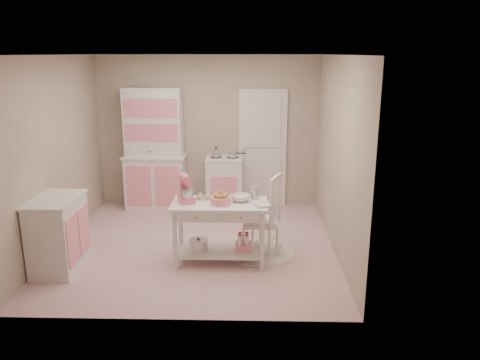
% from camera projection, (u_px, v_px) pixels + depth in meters
% --- Properties ---
extents(room_shell, '(3.84, 3.84, 2.62)m').
position_uv_depth(room_shell, '(194.00, 129.00, 6.16)').
color(room_shell, '#CE818B').
rests_on(room_shell, ground).
extents(door, '(0.82, 0.05, 2.04)m').
position_uv_depth(door, '(263.00, 149.00, 8.10)').
color(door, white).
rests_on(door, ground).
extents(hutch, '(1.06, 0.50, 2.08)m').
position_uv_depth(hutch, '(154.00, 149.00, 7.94)').
color(hutch, white).
rests_on(hutch, ground).
extents(stove, '(0.62, 0.57, 0.92)m').
position_uv_depth(stove, '(225.00, 183.00, 8.02)').
color(stove, white).
rests_on(stove, ground).
extents(base_cabinet, '(0.54, 0.84, 0.92)m').
position_uv_depth(base_cabinet, '(58.00, 234.00, 5.78)').
color(base_cabinet, white).
rests_on(base_cabinet, ground).
extents(lace_rug, '(0.92, 0.92, 0.01)m').
position_uv_depth(lace_rug, '(260.00, 252.00, 6.36)').
color(lace_rug, white).
rests_on(lace_rug, ground).
extents(rocking_chair, '(0.70, 0.84, 1.10)m').
position_uv_depth(rocking_chair, '(261.00, 214.00, 6.21)').
color(rocking_chair, white).
rests_on(rocking_chair, ground).
extents(work_table, '(1.20, 0.60, 0.80)m').
position_uv_depth(work_table, '(220.00, 232.00, 5.99)').
color(work_table, white).
rests_on(work_table, ground).
extents(stand_mixer, '(0.29, 0.33, 0.34)m').
position_uv_depth(stand_mixer, '(186.00, 189.00, 5.87)').
color(stand_mixer, pink).
rests_on(stand_mixer, work_table).
extents(cookie_tray, '(0.34, 0.24, 0.02)m').
position_uv_depth(cookie_tray, '(209.00, 198.00, 6.06)').
color(cookie_tray, silver).
rests_on(cookie_tray, work_table).
extents(bread_basket, '(0.25, 0.25, 0.09)m').
position_uv_depth(bread_basket, '(221.00, 201.00, 5.82)').
color(bread_basket, pink).
rests_on(bread_basket, work_table).
extents(mixing_bowl, '(0.25, 0.25, 0.08)m').
position_uv_depth(mixing_bowl, '(240.00, 198.00, 5.95)').
color(mixing_bowl, white).
rests_on(mixing_bowl, work_table).
extents(metal_pitcher, '(0.10, 0.10, 0.17)m').
position_uv_depth(metal_pitcher, '(254.00, 193.00, 6.01)').
color(metal_pitcher, silver).
rests_on(metal_pitcher, work_table).
extents(recipe_book, '(0.25, 0.28, 0.02)m').
position_uv_depth(recipe_book, '(255.00, 205.00, 5.76)').
color(recipe_book, white).
rests_on(recipe_book, work_table).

